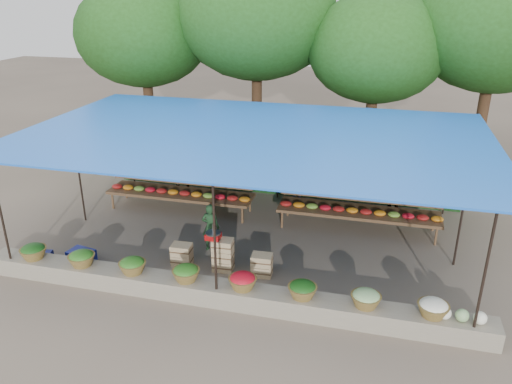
% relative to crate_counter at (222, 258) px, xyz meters
% --- Properties ---
extents(ground, '(60.00, 60.00, 0.00)m').
position_rel_crate_counter_xyz_m(ground, '(0.33, 1.55, -0.31)').
color(ground, brown).
rests_on(ground, ground).
extents(stone_curb, '(10.60, 0.55, 0.40)m').
position_rel_crate_counter_xyz_m(stone_curb, '(0.33, -1.20, -0.11)').
color(stone_curb, slate).
rests_on(stone_curb, ground).
extents(stall_canopy, '(10.80, 6.60, 2.82)m').
position_rel_crate_counter_xyz_m(stall_canopy, '(0.33, 1.62, 2.36)').
color(stall_canopy, black).
rests_on(stall_canopy, ground).
extents(produce_baskets, '(8.98, 0.58, 0.34)m').
position_rel_crate_counter_xyz_m(produce_baskets, '(0.23, -1.20, 0.25)').
color(produce_baskets, brown).
rests_on(produce_baskets, stone_curb).
extents(netting_backdrop, '(10.60, 0.06, 2.50)m').
position_rel_crate_counter_xyz_m(netting_backdrop, '(0.33, 4.70, 0.94)').
color(netting_backdrop, '#18431A').
rests_on(netting_backdrop, ground).
extents(tree_row, '(16.51, 5.50, 7.12)m').
position_rel_crate_counter_xyz_m(tree_row, '(0.83, 7.64, 4.39)').
color(tree_row, black).
rests_on(tree_row, ground).
extents(fruit_table_left, '(4.21, 0.95, 0.93)m').
position_rel_crate_counter_xyz_m(fruit_table_left, '(-2.16, 2.90, 0.30)').
color(fruit_table_left, '#47351C').
rests_on(fruit_table_left, ground).
extents(fruit_table_right, '(4.21, 0.95, 0.93)m').
position_rel_crate_counter_xyz_m(fruit_table_right, '(2.84, 2.90, 0.30)').
color(fruit_table_right, '#47351C').
rests_on(fruit_table_right, ground).
extents(crate_counter, '(2.37, 0.36, 0.77)m').
position_rel_crate_counter_xyz_m(crate_counter, '(0.00, 0.00, 0.00)').
color(crate_counter, tan).
rests_on(crate_counter, ground).
extents(weighing_scale, '(0.34, 0.34, 0.36)m').
position_rel_crate_counter_xyz_m(weighing_scale, '(-0.19, -0.00, 0.55)').
color(weighing_scale, '#B80E11').
rests_on(weighing_scale, crate_counter).
extents(vendor_seated, '(0.45, 0.29, 1.22)m').
position_rel_crate_counter_xyz_m(vendor_seated, '(-0.54, 0.82, 0.30)').
color(vendor_seated, '#1B3C1E').
rests_on(vendor_seated, ground).
extents(customer_left, '(0.95, 0.82, 1.68)m').
position_rel_crate_counter_xyz_m(customer_left, '(-2.50, 3.96, 0.53)').
color(customer_left, slate).
rests_on(customer_left, ground).
extents(customer_mid, '(1.09, 1.03, 1.48)m').
position_rel_crate_counter_xyz_m(customer_mid, '(1.05, 3.89, 0.43)').
color(customer_mid, slate).
rests_on(customer_mid, ground).
extents(customer_right, '(0.97, 0.63, 1.54)m').
position_rel_crate_counter_xyz_m(customer_right, '(3.69, 3.71, 0.46)').
color(customer_right, slate).
rests_on(customer_right, ground).
extents(blue_crate_front, '(0.55, 0.44, 0.30)m').
position_rel_crate_counter_xyz_m(blue_crate_front, '(-4.15, -0.82, -0.16)').
color(blue_crate_front, navy).
rests_on(blue_crate_front, ground).
extents(blue_crate_back, '(0.63, 0.50, 0.34)m').
position_rel_crate_counter_xyz_m(blue_crate_back, '(-3.23, -0.56, -0.14)').
color(blue_crate_back, navy).
rests_on(blue_crate_back, ground).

